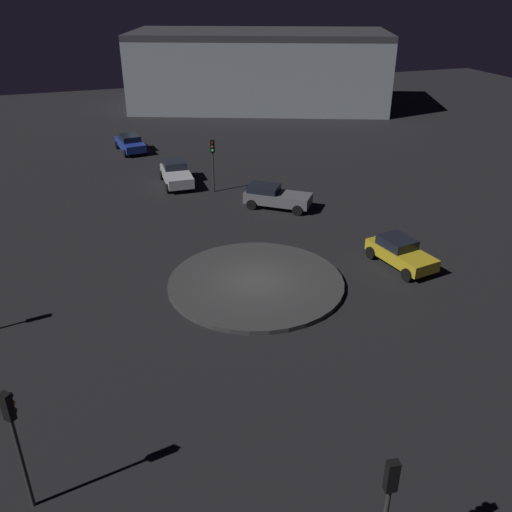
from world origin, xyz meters
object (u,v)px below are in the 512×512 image
object	(u,v)px
traffic_light_south	(388,499)
traffic_light_north	(213,155)
car_yellow	(400,252)
car_silver	(176,174)
traffic_light_southwest	(14,428)
car_grey	(275,197)
store_building	(259,70)
car_blue	(130,143)

from	to	relation	value
traffic_light_south	traffic_light_north	world-z (taller)	traffic_light_south
car_yellow	car_silver	size ratio (longest dim) A/B	0.96
traffic_light_north	traffic_light_southwest	distance (m)	27.29
car_yellow	traffic_light_north	bearing A→B (deg)	-164.89
car_grey	store_building	distance (m)	32.70
car_grey	store_building	world-z (taller)	store_building
car_silver	traffic_light_south	world-z (taller)	traffic_light_south
car_blue	car_silver	bearing A→B (deg)	-175.14
car_yellow	traffic_light_north	distance (m)	16.09
car_yellow	store_building	world-z (taller)	store_building
car_yellow	traffic_light_south	world-z (taller)	traffic_light_south
car_yellow	traffic_light_north	xyz separation A→B (m)	(-6.74, 14.47, 1.99)
car_blue	traffic_light_north	size ratio (longest dim) A/B	1.16
car_grey	traffic_light_southwest	size ratio (longest dim) A/B	1.06
car_silver	traffic_light_south	distance (m)	32.50
car_grey	traffic_light_north	world-z (taller)	traffic_light_north
car_silver	store_building	bearing A→B (deg)	149.90
car_silver	car_blue	bearing A→B (deg)	-165.61
car_grey	traffic_light_north	size ratio (longest dim) A/B	1.19
car_blue	traffic_light_south	xyz separation A→B (m)	(0.96, -42.31, 2.30)
traffic_light_southwest	car_silver	bearing A→B (deg)	25.55
traffic_light_south	store_building	xyz separation A→B (m)	(16.30, 56.51, 1.22)
car_yellow	car_blue	xyz separation A→B (m)	(-11.20, 26.98, -0.00)
traffic_light_north	store_building	bearing A→B (deg)	160.41
car_yellow	car_blue	size ratio (longest dim) A/B	0.96
car_yellow	traffic_light_south	size ratio (longest dim) A/B	0.99
traffic_light_south	traffic_light_southwest	bearing A→B (deg)	65.46
traffic_light_southwest	car_grey	bearing A→B (deg)	8.23
car_blue	car_yellow	bearing A→B (deg)	-165.08
car_grey	store_building	size ratio (longest dim) A/B	0.14
car_yellow	car_grey	size ratio (longest dim) A/B	0.94
car_grey	traffic_light_southwest	distance (m)	25.38
car_silver	traffic_light_north	distance (m)	3.95
car_grey	traffic_light_south	size ratio (longest dim) A/B	1.06
traffic_light_south	traffic_light_north	bearing A→B (deg)	0.60
car_yellow	car_grey	xyz separation A→B (m)	(-3.54, 10.12, 0.02)
car_grey	traffic_light_southwest	bearing A→B (deg)	-90.03
car_yellow	store_building	bearing A→B (deg)	161.77
car_silver	traffic_light_southwest	distance (m)	28.86
car_blue	traffic_light_southwest	distance (m)	37.79
car_blue	traffic_light_north	xyz separation A→B (m)	(4.47, -12.51, 1.99)
traffic_light_south	car_blue	bearing A→B (deg)	8.60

